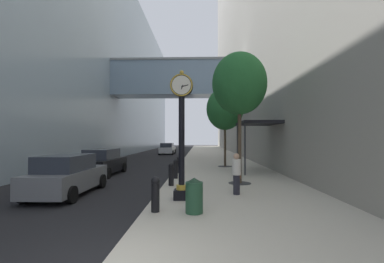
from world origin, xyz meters
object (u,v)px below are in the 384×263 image
at_px(car_white_mid, 167,149).
at_px(bollard_sixth, 181,161).
at_px(street_clock, 182,128).
at_px(car_grey_far, 67,175).
at_px(trash_bin, 194,195).
at_px(car_black_near, 103,162).
at_px(bollard_fourth, 176,168).
at_px(street_tree_mid_near, 225,109).
at_px(bollard_nearest, 155,193).
at_px(pedestrian_walking, 237,173).
at_px(street_tree_near, 239,84).
at_px(bollard_third, 171,174).
at_px(bollard_fifth, 179,164).

bearing_deg(car_white_mid, bollard_sixth, -80.07).
relative_size(street_clock, car_grey_far, 1.06).
bearing_deg(car_white_mid, street_clock, -81.97).
bearing_deg(bollard_sixth, trash_bin, -84.00).
bearing_deg(car_black_near, bollard_fourth, -23.98).
bearing_deg(car_white_mid, street_tree_mid_near, -69.09).
bearing_deg(bollard_nearest, trash_bin, -4.40).
xyz_separation_m(street_clock, bollard_fourth, (-0.68, 5.00, -2.04)).
bearing_deg(street_tree_mid_near, bollard_sixth, -151.73).
bearing_deg(car_white_mid, bollard_nearest, -83.66).
height_order(bollard_nearest, pedestrian_walking, pedestrian_walking).
height_order(bollard_sixth, street_tree_near, street_tree_near).
xyz_separation_m(street_tree_mid_near, trash_bin, (-2.13, -12.98, -3.96)).
bearing_deg(trash_bin, car_white_mid, 98.50).
relative_size(bollard_third, car_grey_far, 0.24).
bearing_deg(bollard_fourth, bollard_nearest, -90.00).
bearing_deg(car_grey_far, street_tree_near, 16.53).
bearing_deg(street_clock, car_grey_far, 165.41).
bearing_deg(bollard_fourth, bollard_fifth, 90.00).
relative_size(pedestrian_walking, car_grey_far, 0.36).
relative_size(bollard_sixth, trash_bin, 1.02).
bearing_deg(bollard_nearest, bollard_sixth, 90.00).
height_order(bollard_fifth, pedestrian_walking, pedestrian_walking).
relative_size(street_tree_mid_near, trash_bin, 5.88).
bearing_deg(street_tree_mid_near, car_black_near, -153.43).
height_order(car_black_near, car_grey_far, car_grey_far).
bearing_deg(bollard_fourth, street_tree_mid_near, 62.03).
bearing_deg(street_tree_mid_near, car_white_mid, 110.91).
xyz_separation_m(bollard_third, car_white_mid, (-3.37, 25.91, 0.09)).
relative_size(street_clock, bollard_nearest, 4.43).
xyz_separation_m(bollard_sixth, trash_bin, (1.18, -11.20, -0.02)).
relative_size(bollard_fifth, pedestrian_walking, 0.66).
height_order(street_clock, bollard_sixth, street_clock).
xyz_separation_m(bollard_third, bollard_fourth, (0.00, 2.22, 0.00)).
relative_size(street_clock, car_white_mid, 1.16).
relative_size(bollard_nearest, bollard_fourth, 1.00).
height_order(bollard_sixth, pedestrian_walking, pedestrian_walking).
xyz_separation_m(bollard_third, trash_bin, (1.18, -4.54, -0.02)).
distance_m(bollard_third, bollard_sixth, 6.67).
distance_m(bollard_fourth, car_black_near, 5.29).
distance_m(bollard_third, car_grey_far, 4.45).
bearing_deg(bollard_third, bollard_fourth, 90.00).
relative_size(bollard_fourth, car_black_near, 0.24).
xyz_separation_m(street_clock, pedestrian_walking, (2.12, 0.91, -1.75)).
xyz_separation_m(bollard_sixth, street_tree_near, (3.30, -5.96, 4.35)).
relative_size(bollard_fourth, car_white_mid, 0.26).
height_order(street_clock, street_tree_near, street_tree_near).
xyz_separation_m(street_clock, bollard_sixth, (-0.68, 9.44, -2.04)).
distance_m(bollard_fifth, street_tree_near, 6.62).
bearing_deg(pedestrian_walking, bollard_sixth, 108.16).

